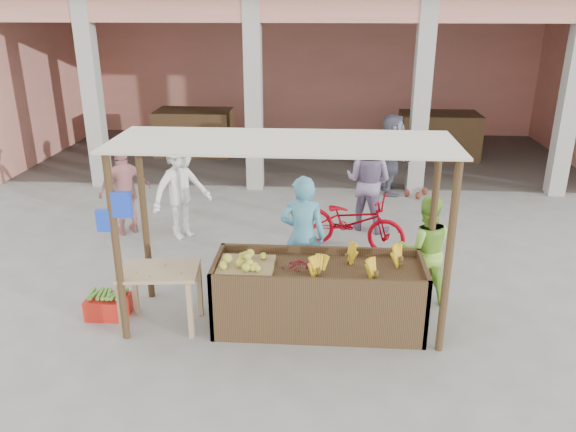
# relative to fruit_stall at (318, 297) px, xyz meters

# --- Properties ---
(ground) EXTENTS (60.00, 60.00, 0.00)m
(ground) POSITION_rel_fruit_stall_xyz_m (-0.50, 0.00, -0.40)
(ground) COLOR slate
(ground) RESTS_ON ground
(market_building) EXTENTS (14.40, 6.40, 4.20)m
(market_building) POSITION_rel_fruit_stall_xyz_m (-0.45, 8.93, 2.30)
(market_building) COLOR #DE8274
(market_building) RESTS_ON ground
(fruit_stall) EXTENTS (2.60, 0.95, 0.80)m
(fruit_stall) POSITION_rel_fruit_stall_xyz_m (0.00, 0.00, 0.00)
(fruit_stall) COLOR #4B371E
(fruit_stall) RESTS_ON ground
(stall_awning) EXTENTS (4.09, 1.35, 2.39)m
(stall_awning) POSITION_rel_fruit_stall_xyz_m (-0.51, 0.06, 1.58)
(stall_awning) COLOR #4B371E
(stall_awning) RESTS_ON ground
(banana_heap) EXTENTS (1.17, 0.64, 0.21)m
(banana_heap) POSITION_rel_fruit_stall_xyz_m (0.48, -0.02, 0.51)
(banana_heap) COLOR gold
(banana_heap) RESTS_ON fruit_stall
(melon_tray) EXTENTS (0.68, 0.59, 0.19)m
(melon_tray) POSITION_rel_fruit_stall_xyz_m (-0.90, -0.05, 0.49)
(melon_tray) COLOR #967C4D
(melon_tray) RESTS_ON fruit_stall
(berry_heap) EXTENTS (0.42, 0.34, 0.13)m
(berry_heap) POSITION_rel_fruit_stall_xyz_m (-0.25, -0.05, 0.47)
(berry_heap) COLOR maroon
(berry_heap) RESTS_ON fruit_stall
(side_table) EXTENTS (1.03, 0.74, 0.78)m
(side_table) POSITION_rel_fruit_stall_xyz_m (-1.98, -0.12, 0.24)
(side_table) COLOR tan
(side_table) RESTS_ON ground
(papaya_pile) EXTENTS (0.71, 0.40, 0.20)m
(papaya_pile) POSITION_rel_fruit_stall_xyz_m (-1.98, -0.12, 0.48)
(papaya_pile) COLOR #52862B
(papaya_pile) RESTS_ON side_table
(red_crate) EXTENTS (0.53, 0.38, 0.28)m
(red_crate) POSITION_rel_fruit_stall_xyz_m (-2.75, 0.04, -0.26)
(red_crate) COLOR red
(red_crate) RESTS_ON ground
(plantain_bundle) EXTENTS (0.39, 0.27, 0.08)m
(plantain_bundle) POSITION_rel_fruit_stall_xyz_m (-2.75, 0.04, -0.08)
(plantain_bundle) COLOR #568C33
(plantain_bundle) RESTS_ON red_crate
(produce_sacks) EXTENTS (1.04, 0.78, 0.63)m
(produce_sacks) POSITION_rel_fruit_stall_xyz_m (2.10, 5.22, -0.09)
(produce_sacks) COLOR maroon
(produce_sacks) RESTS_ON ground
(vendor_blue) EXTENTS (0.72, 0.55, 1.86)m
(vendor_blue) POSITION_rel_fruit_stall_xyz_m (-0.24, 0.82, 0.53)
(vendor_blue) COLOR #52A2BF
(vendor_blue) RESTS_ON ground
(vendor_green) EXTENTS (0.77, 0.45, 1.59)m
(vendor_green) POSITION_rel_fruit_stall_xyz_m (1.41, 0.77, 0.40)
(vendor_green) COLOR #86C53A
(vendor_green) RESTS_ON ground
(motorcycle) EXTENTS (1.34, 2.06, 1.02)m
(motorcycle) POSITION_rel_fruit_stall_xyz_m (0.50, 2.44, 0.11)
(motorcycle) COLOR #97010D
(motorcycle) RESTS_ON ground
(shopper_a) EXTENTS (1.30, 1.30, 1.91)m
(shopper_a) POSITION_rel_fruit_stall_xyz_m (-2.41, 2.76, 0.55)
(shopper_a) COLOR white
(shopper_a) RESTS_ON ground
(shopper_b) EXTENTS (1.10, 1.03, 1.69)m
(shopper_b) POSITION_rel_fruit_stall_xyz_m (-3.45, 2.89, 0.44)
(shopper_b) COLOR tan
(shopper_b) RESTS_ON ground
(shopper_d) EXTENTS (0.83, 1.73, 1.81)m
(shopper_d) POSITION_rel_fruit_stall_xyz_m (1.45, 5.49, 0.51)
(shopper_d) COLOR #535362
(shopper_d) RESTS_ON ground
(shopper_f) EXTENTS (1.11, 0.93, 1.97)m
(shopper_f) POSITION_rel_fruit_stall_xyz_m (0.82, 3.38, 0.58)
(shopper_f) COLOR slate
(shopper_f) RESTS_ON ground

